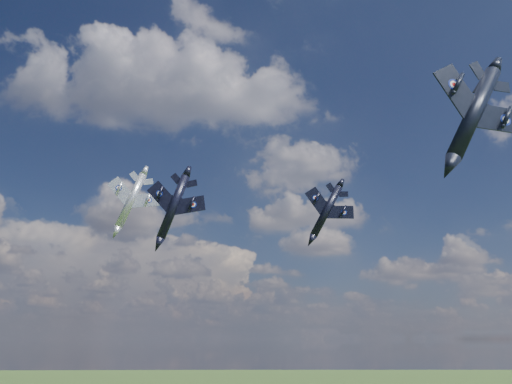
{
  "coord_description": "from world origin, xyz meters",
  "views": [
    {
      "loc": [
        0.41,
        -62.43,
        59.15
      ],
      "look_at": [
        3.95,
        16.77,
        82.58
      ],
      "focal_mm": 35.0,
      "sensor_mm": 36.0,
      "label": 1
    }
  ],
  "objects_px": {
    "jet_high_navy": "(326,211)",
    "jet_left_silver": "(131,200)",
    "jet_lead_navy": "(173,207)",
    "jet_right_navy": "(474,113)"
  },
  "relations": [
    {
      "from": "jet_high_navy",
      "to": "jet_left_silver",
      "type": "xyz_separation_m",
      "value": [
        -38.4,
        -12.04,
        -1.49
      ]
    },
    {
      "from": "jet_lead_navy",
      "to": "jet_right_navy",
      "type": "height_order",
      "value": "jet_right_navy"
    },
    {
      "from": "jet_high_navy",
      "to": "jet_left_silver",
      "type": "height_order",
      "value": "jet_high_navy"
    },
    {
      "from": "jet_right_navy",
      "to": "jet_left_silver",
      "type": "distance_m",
      "value": 61.68
    },
    {
      "from": "jet_left_silver",
      "to": "jet_high_navy",
      "type": "bearing_deg",
      "value": 10.97
    },
    {
      "from": "jet_right_navy",
      "to": "jet_left_silver",
      "type": "bearing_deg",
      "value": 123.3
    },
    {
      "from": "jet_lead_navy",
      "to": "jet_high_navy",
      "type": "height_order",
      "value": "jet_high_navy"
    },
    {
      "from": "jet_lead_navy",
      "to": "jet_left_silver",
      "type": "distance_m",
      "value": 11.73
    },
    {
      "from": "jet_lead_navy",
      "to": "jet_high_navy",
      "type": "relative_size",
      "value": 0.94
    },
    {
      "from": "jet_lead_navy",
      "to": "jet_left_silver",
      "type": "bearing_deg",
      "value": 147.53
    }
  ]
}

